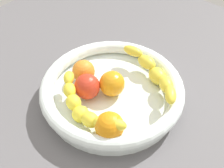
# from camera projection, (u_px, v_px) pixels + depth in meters

# --- Properties ---
(kitchen_counter) EXTENTS (1.20, 1.20, 0.03)m
(kitchen_counter) POSITION_uv_depth(u_px,v_px,m) (112.00, 103.00, 0.75)
(kitchen_counter) COLOR #5F5D60
(kitchen_counter) RESTS_ON ground
(fruit_bowl) EXTENTS (0.35, 0.35, 0.06)m
(fruit_bowl) POSITION_uv_depth(u_px,v_px,m) (112.00, 91.00, 0.71)
(fruit_bowl) COLOR white
(fruit_bowl) RESTS_ON kitchen_counter
(banana_draped_left) EXTENTS (0.12, 0.21, 0.06)m
(banana_draped_left) POSITION_uv_depth(u_px,v_px,m) (155.00, 73.00, 0.72)
(banana_draped_left) COLOR yellow
(banana_draped_left) RESTS_ON fruit_bowl
(banana_draped_right) EXTENTS (0.09, 0.22, 0.06)m
(banana_draped_right) POSITION_uv_depth(u_px,v_px,m) (84.00, 108.00, 0.64)
(banana_draped_right) COLOR yellow
(banana_draped_right) RESTS_ON fruit_bowl
(orange_front) EXTENTS (0.06, 0.06, 0.06)m
(orange_front) POSITION_uv_depth(u_px,v_px,m) (112.00, 84.00, 0.69)
(orange_front) COLOR orange
(orange_front) RESTS_ON fruit_bowl
(orange_mid_left) EXTENTS (0.06, 0.06, 0.06)m
(orange_mid_left) POSITION_uv_depth(u_px,v_px,m) (84.00, 71.00, 0.73)
(orange_mid_left) COLOR orange
(orange_mid_left) RESTS_ON fruit_bowl
(orange_mid_right) EXTENTS (0.06, 0.06, 0.06)m
(orange_mid_right) POSITION_uv_depth(u_px,v_px,m) (109.00, 126.00, 0.61)
(orange_mid_right) COLOR orange
(orange_mid_right) RESTS_ON fruit_bowl
(tomato_red) EXTENTS (0.06, 0.06, 0.06)m
(tomato_red) POSITION_uv_depth(u_px,v_px,m) (87.00, 87.00, 0.69)
(tomato_red) COLOR red
(tomato_red) RESTS_ON fruit_bowl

